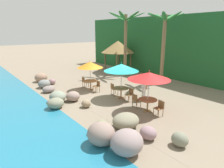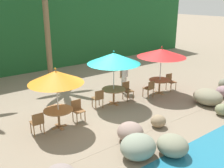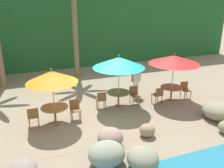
{
  "view_description": "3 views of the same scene",
  "coord_description": "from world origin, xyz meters",
  "px_view_note": "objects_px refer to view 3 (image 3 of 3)",
  "views": [
    {
      "loc": [
        10.56,
        -8.31,
        4.6
      ],
      "look_at": [
        -0.03,
        -0.04,
        0.94
      ],
      "focal_mm": 31.62,
      "sensor_mm": 36.0,
      "label": 1
    },
    {
      "loc": [
        -6.17,
        -8.54,
        4.71
      ],
      "look_at": [
        0.63,
        0.47,
        0.92
      ],
      "focal_mm": 41.17,
      "sensor_mm": 36.0,
      "label": 2
    },
    {
      "loc": [
        -3.5,
        -9.46,
        4.87
      ],
      "look_at": [
        0.11,
        -0.08,
        1.32
      ],
      "focal_mm": 38.68,
      "sensor_mm": 36.0,
      "label": 3
    }
  ],
  "objects_px": {
    "umbrella_teal": "(119,62)",
    "chair_orange_seaward": "(75,108)",
    "umbrella_red": "(174,60)",
    "chair_red_inland": "(158,94)",
    "dining_table_red": "(172,89)",
    "waiter_in_white": "(136,79)",
    "chair_red_seaward": "(185,89)",
    "chair_teal_inland": "(101,99)",
    "dining_table_orange": "(55,110)",
    "palm_tree_second": "(74,11)",
    "chair_orange_inland": "(33,116)",
    "umbrella_orange": "(52,77)",
    "dining_table_teal": "(119,95)",
    "chair_teal_seaward": "(134,94)"
  },
  "relations": [
    {
      "from": "umbrella_teal",
      "to": "chair_orange_seaward",
      "type": "bearing_deg",
      "value": -166.76
    },
    {
      "from": "umbrella_red",
      "to": "chair_red_inland",
      "type": "height_order",
      "value": "umbrella_red"
    },
    {
      "from": "dining_table_red",
      "to": "waiter_in_white",
      "type": "height_order",
      "value": "waiter_in_white"
    },
    {
      "from": "chair_red_seaward",
      "to": "chair_teal_inland",
      "type": "bearing_deg",
      "value": 176.44
    },
    {
      "from": "dining_table_orange",
      "to": "chair_teal_inland",
      "type": "distance_m",
      "value": 2.29
    },
    {
      "from": "chair_red_seaward",
      "to": "palm_tree_second",
      "type": "distance_m",
      "value": 7.97
    },
    {
      "from": "dining_table_red",
      "to": "chair_orange_inland",
      "type": "bearing_deg",
      "value": -177.12
    },
    {
      "from": "umbrella_teal",
      "to": "chair_red_seaward",
      "type": "height_order",
      "value": "umbrella_teal"
    },
    {
      "from": "dining_table_red",
      "to": "waiter_in_white",
      "type": "distance_m",
      "value": 1.88
    },
    {
      "from": "dining_table_red",
      "to": "chair_red_seaward",
      "type": "xyz_separation_m",
      "value": [
        0.85,
        0.04,
        -0.1
      ]
    },
    {
      "from": "umbrella_orange",
      "to": "chair_teal_inland",
      "type": "distance_m",
      "value": 2.74
    },
    {
      "from": "dining_table_orange",
      "to": "chair_orange_inland",
      "type": "relative_size",
      "value": 1.26
    },
    {
      "from": "umbrella_red",
      "to": "palm_tree_second",
      "type": "relative_size",
      "value": 0.41
    },
    {
      "from": "dining_table_red",
      "to": "waiter_in_white",
      "type": "xyz_separation_m",
      "value": [
        -1.41,
        1.18,
        0.37
      ]
    },
    {
      "from": "chair_red_seaward",
      "to": "chair_red_inland",
      "type": "xyz_separation_m",
      "value": [
        -1.7,
        -0.17,
        0.0
      ]
    },
    {
      "from": "chair_orange_inland",
      "to": "dining_table_teal",
      "type": "bearing_deg",
      "value": 9.29
    },
    {
      "from": "umbrella_teal",
      "to": "umbrella_red",
      "type": "xyz_separation_m",
      "value": [
        2.74,
        -0.31,
        -0.04
      ]
    },
    {
      "from": "umbrella_red",
      "to": "dining_table_red",
      "type": "distance_m",
      "value": 1.52
    },
    {
      "from": "chair_teal_inland",
      "to": "chair_red_seaward",
      "type": "distance_m",
      "value": 4.46
    },
    {
      "from": "chair_teal_seaward",
      "to": "umbrella_red",
      "type": "height_order",
      "value": "umbrella_red"
    },
    {
      "from": "umbrella_red",
      "to": "palm_tree_second",
      "type": "xyz_separation_m",
      "value": [
        -3.49,
        5.62,
        2.03
      ]
    },
    {
      "from": "chair_orange_inland",
      "to": "waiter_in_white",
      "type": "distance_m",
      "value": 5.48
    },
    {
      "from": "chair_orange_seaward",
      "to": "dining_table_teal",
      "type": "xyz_separation_m",
      "value": [
        2.21,
        0.52,
        0.1
      ]
    },
    {
      "from": "umbrella_teal",
      "to": "dining_table_red",
      "type": "xyz_separation_m",
      "value": [
        2.74,
        -0.31,
        -1.56
      ]
    },
    {
      "from": "umbrella_teal",
      "to": "umbrella_red",
      "type": "height_order",
      "value": "umbrella_teal"
    },
    {
      "from": "umbrella_orange",
      "to": "chair_red_inland",
      "type": "xyz_separation_m",
      "value": [
        4.96,
        0.15,
        -1.51
      ]
    },
    {
      "from": "umbrella_orange",
      "to": "palm_tree_second",
      "type": "distance_m",
      "value": 6.69
    },
    {
      "from": "chair_teal_inland",
      "to": "umbrella_red",
      "type": "bearing_deg",
      "value": -4.98
    },
    {
      "from": "umbrella_orange",
      "to": "waiter_in_white",
      "type": "relative_size",
      "value": 1.39
    },
    {
      "from": "dining_table_orange",
      "to": "chair_orange_seaward",
      "type": "bearing_deg",
      "value": 4.19
    },
    {
      "from": "umbrella_teal",
      "to": "chair_red_inland",
      "type": "distance_m",
      "value": 2.56
    },
    {
      "from": "chair_orange_inland",
      "to": "chair_red_inland",
      "type": "relative_size",
      "value": 1.0
    },
    {
      "from": "dining_table_orange",
      "to": "dining_table_red",
      "type": "relative_size",
      "value": 1.0
    },
    {
      "from": "chair_teal_inland",
      "to": "waiter_in_white",
      "type": "relative_size",
      "value": 0.51
    },
    {
      "from": "dining_table_red",
      "to": "umbrella_orange",
      "type": "bearing_deg",
      "value": -177.27
    },
    {
      "from": "chair_orange_inland",
      "to": "umbrella_teal",
      "type": "distance_m",
      "value": 4.3
    },
    {
      "from": "dining_table_red",
      "to": "chair_red_seaward",
      "type": "relative_size",
      "value": 1.26
    },
    {
      "from": "dining_table_orange",
      "to": "waiter_in_white",
      "type": "height_order",
      "value": "waiter_in_white"
    },
    {
      "from": "dining_table_teal",
      "to": "chair_red_inland",
      "type": "height_order",
      "value": "chair_red_inland"
    },
    {
      "from": "umbrella_orange",
      "to": "chair_red_seaward",
      "type": "relative_size",
      "value": 2.72
    },
    {
      "from": "dining_table_orange",
      "to": "chair_orange_seaward",
      "type": "height_order",
      "value": "chair_orange_seaward"
    },
    {
      "from": "chair_orange_inland",
      "to": "umbrella_orange",
      "type": "bearing_deg",
      "value": 3.87
    },
    {
      "from": "dining_table_teal",
      "to": "chair_red_inland",
      "type": "relative_size",
      "value": 1.26
    },
    {
      "from": "umbrella_red",
      "to": "chair_teal_inland",
      "type": "bearing_deg",
      "value": 175.02
    },
    {
      "from": "umbrella_red",
      "to": "dining_table_red",
      "type": "xyz_separation_m",
      "value": [
        0.0,
        -0.0,
        -1.52
      ]
    },
    {
      "from": "chair_teal_inland",
      "to": "palm_tree_second",
      "type": "relative_size",
      "value": 0.14
    },
    {
      "from": "dining_table_teal",
      "to": "chair_teal_inland",
      "type": "xyz_separation_m",
      "value": [
        -0.85,
        0.01,
        -0.1
      ]
    },
    {
      "from": "chair_orange_seaward",
      "to": "chair_red_seaward",
      "type": "relative_size",
      "value": 1.0
    },
    {
      "from": "umbrella_orange",
      "to": "umbrella_red",
      "type": "relative_size",
      "value": 0.96
    },
    {
      "from": "dining_table_teal",
      "to": "dining_table_orange",
      "type": "bearing_deg",
      "value": -169.23
    }
  ]
}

